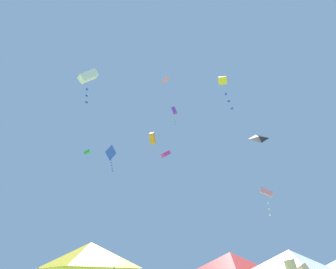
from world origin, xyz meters
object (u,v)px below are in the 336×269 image
object	(u,v)px
canopy_tent_red	(231,263)
canopy_tent_white	(291,263)
kite_green_box	(87,152)
kite_purple_box	(174,111)
canopy_tent_yellow	(90,255)
kite_blue_diamond	(111,154)
kite_black_diamond	(259,137)
kite_pink_box	(267,193)
kite_orange_box	(152,138)
kite_magenta_box	(166,154)
kite_pink_delta	(165,79)
kite_white_box	(88,77)
kite_yellow_box	(223,81)

from	to	relation	value
canopy_tent_red	canopy_tent_white	bearing A→B (deg)	-66.93
kite_green_box	kite_purple_box	world-z (taller)	kite_purple_box
canopy_tent_yellow	kite_blue_diamond	world-z (taller)	kite_blue_diamond
canopy_tent_yellow	kite_black_diamond	xyz separation A→B (m)	(9.65, 7.57, 8.86)
canopy_tent_red	canopy_tent_yellow	xyz separation A→B (m)	(-6.30, -3.59, 0.11)
kite_black_diamond	kite_blue_diamond	distance (m)	18.62
canopy_tent_yellow	canopy_tent_red	bearing A→B (deg)	29.65
kite_pink_box	kite_black_diamond	bearing A→B (deg)	-102.02
kite_orange_box	kite_magenta_box	distance (m)	6.11
kite_pink_delta	canopy_tent_white	bearing A→B (deg)	-71.39
kite_green_box	kite_purple_box	distance (m)	14.04
kite_orange_box	kite_white_box	xyz separation A→B (m)	(-2.63, -9.61, -0.38)
kite_pink_box	kite_pink_delta	bearing A→B (deg)	128.03
kite_purple_box	kite_magenta_box	size ratio (longest dim) A/B	2.08
kite_white_box	kite_pink_delta	distance (m)	23.58
canopy_tent_yellow	kite_blue_diamond	xyz separation A→B (m)	(-5.00, 18.46, 12.52)
kite_black_diamond	kite_orange_box	bearing A→B (deg)	161.86
kite_magenta_box	kite_yellow_box	bearing A→B (deg)	-71.93
canopy_tent_red	kite_white_box	size ratio (longest dim) A/B	1.23
kite_pink_box	kite_purple_box	bearing A→B (deg)	128.48
kite_magenta_box	kite_orange_box	bearing A→B (deg)	-96.20
kite_yellow_box	canopy_tent_red	bearing A→B (deg)	96.93
canopy_tent_red	kite_white_box	bearing A→B (deg)	-160.26
canopy_tent_white	kite_pink_box	bearing A→B (deg)	79.17
kite_purple_box	kite_white_box	size ratio (longest dim) A/B	0.85
canopy_tent_white	kite_pink_box	world-z (taller)	kite_pink_box
kite_orange_box	kite_magenta_box	bearing A→B (deg)	83.80
kite_orange_box	kite_magenta_box	xyz separation A→B (m)	(0.65, 5.99, 0.98)
kite_yellow_box	kite_black_diamond	bearing A→B (deg)	62.45
kite_black_diamond	kite_yellow_box	xyz separation A→B (m)	(-3.11, -5.96, 1.03)
kite_yellow_box	kite_pink_delta	xyz separation A→B (m)	(-5.28, 18.07, 14.03)
canopy_tent_red	kite_pink_box	world-z (taller)	kite_pink_box
kite_pink_box	kite_yellow_box	size ratio (longest dim) A/B	0.78
canopy_tent_red	kite_purple_box	distance (m)	23.06
canopy_tent_white	kite_orange_box	bearing A→B (deg)	122.53
canopy_tent_red	kite_blue_diamond	bearing A→B (deg)	127.22
kite_purple_box	kite_white_box	bearing A→B (deg)	-103.76
canopy_tent_white	kite_magenta_box	bearing A→B (deg)	110.55
kite_blue_diamond	kite_magenta_box	bearing A→B (deg)	-17.29
kite_green_box	kite_white_box	bearing A→B (deg)	-72.10
canopy_tent_yellow	kite_magenta_box	bearing A→B (deg)	83.99
canopy_tent_white	kite_white_box	size ratio (longest dim) A/B	1.12
kite_blue_diamond	kite_pink_delta	bearing A→B (deg)	10.94
kite_magenta_box	kite_blue_diamond	world-z (taller)	kite_blue_diamond
canopy_tent_white	kite_blue_diamond	bearing A→B (deg)	124.43
canopy_tent_yellow	kite_orange_box	world-z (taller)	kite_orange_box
kite_green_box	kite_white_box	world-z (taller)	kite_white_box
canopy_tent_red	kite_green_box	distance (m)	15.05
kite_magenta_box	kite_pink_delta	xyz separation A→B (m)	(-0.46, 3.30, 12.45)
kite_blue_diamond	kite_pink_delta	size ratio (longest dim) A/B	1.84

